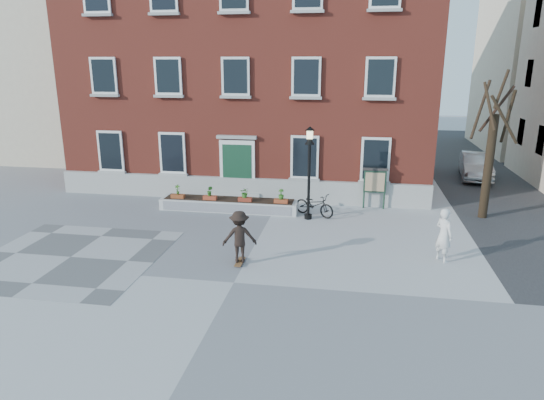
% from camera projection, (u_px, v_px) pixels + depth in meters
% --- Properties ---
extents(ground, '(100.00, 100.00, 0.00)m').
position_uv_depth(ground, '(234.00, 283.00, 14.69)').
color(ground, '#9E9EA1').
rests_on(ground, ground).
extents(checker_patch, '(6.00, 6.00, 0.01)m').
position_uv_depth(checker_patch, '(71.00, 257.00, 16.60)').
color(checker_patch, '#515153').
rests_on(checker_patch, ground).
extents(distant_building, '(10.00, 12.00, 13.00)m').
position_uv_depth(distant_building, '(55.00, 60.00, 34.72)').
color(distant_building, beige).
rests_on(distant_building, ground).
extents(bicycle, '(1.99, 1.47, 1.00)m').
position_uv_depth(bicycle, '(314.00, 205.00, 20.90)').
color(bicycle, black).
rests_on(bicycle, ground).
extents(parked_car, '(2.02, 4.53, 1.44)m').
position_uv_depth(parked_car, '(476.00, 166.00, 27.54)').
color(parked_car, '#ABADB0').
rests_on(parked_car, ground).
extents(bystander, '(0.75, 0.80, 1.83)m').
position_uv_depth(bystander, '(444.00, 235.00, 16.06)').
color(bystander, silver).
rests_on(bystander, ground).
extents(brick_building, '(18.40, 10.85, 12.60)m').
position_uv_depth(brick_building, '(257.00, 64.00, 26.51)').
color(brick_building, '#9A382A').
rests_on(brick_building, ground).
extents(planter_assembly, '(6.20, 1.12, 1.15)m').
position_uv_depth(planter_assembly, '(229.00, 204.00, 21.72)').
color(planter_assembly, silver).
rests_on(planter_assembly, ground).
extents(bare_tree, '(1.83, 1.83, 6.16)m').
position_uv_depth(bare_tree, '(490.00, 153.00, 20.06)').
color(bare_tree, black).
rests_on(bare_tree, ground).
extents(lamp_post, '(0.40, 0.40, 3.93)m').
position_uv_depth(lamp_post, '(309.00, 160.00, 19.93)').
color(lamp_post, black).
rests_on(lamp_post, ground).
extents(notice_board, '(1.10, 0.16, 1.87)m').
position_uv_depth(notice_board, '(375.00, 181.00, 21.74)').
color(notice_board, '#1B3628').
rests_on(notice_board, ground).
extents(skateboarder, '(1.25, 0.91, 1.82)m').
position_uv_depth(skateboarder, '(240.00, 237.00, 15.83)').
color(skateboarder, brown).
rests_on(skateboarder, ground).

